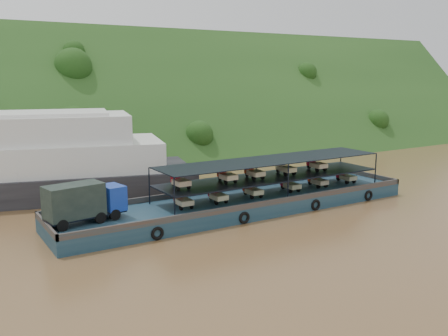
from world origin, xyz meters
TOP-DOWN VIEW (x-y plane):
  - ground at (0.00, 0.00)m, footprint 160.00×160.00m
  - hillside at (0.00, 36.00)m, footprint 140.00×39.60m
  - cargo_barge at (-4.06, -1.74)m, footprint 35.04×7.18m

SIDE VIEW (x-z plane):
  - ground at x=0.00m, z-range 0.00..0.00m
  - hillside at x=0.00m, z-range -19.80..19.80m
  - cargo_barge at x=-4.06m, z-range -1.19..3.35m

